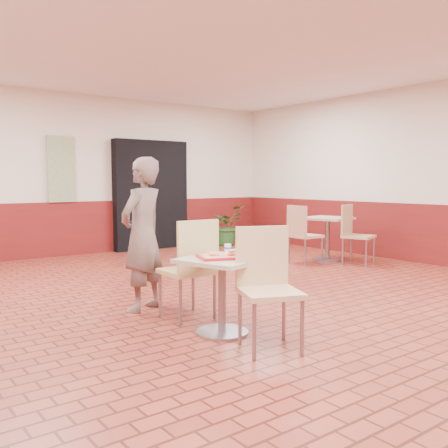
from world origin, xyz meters
TOP-DOWN VIEW (x-y plane):
  - room_shell at (0.00, 0.00)m, footprint 8.01×10.01m
  - wainscot_band at (0.00, 0.00)m, footprint 8.00×10.00m
  - corridor_doorway at (1.20, 4.88)m, footprint 1.60×0.22m
  - promo_poster at (-0.60, 4.94)m, footprint 0.50×0.03m
  - main_table at (-1.06, -0.55)m, footprint 0.66×0.66m
  - chair_main_front at (-0.97, -1.05)m, footprint 0.61×0.61m
  - chair_main_back at (-1.02, 0.01)m, footprint 0.47×0.47m
  - customer at (-1.23, 0.64)m, footprint 0.71×0.61m
  - serving_tray at (-1.06, -0.55)m, footprint 0.42×0.33m
  - ring_donut at (-1.12, -0.51)m, footprint 0.13×0.13m
  - long_john_donut at (-0.98, -0.61)m, footprint 0.17×0.12m
  - paper_cup at (-0.93, -0.46)m, footprint 0.07×0.07m
  - second_table at (2.95, 1.72)m, footprint 0.72×0.72m
  - chair_second_left at (2.30, 1.71)m, footprint 0.47×0.47m
  - chair_second_front at (2.98, 1.18)m, footprint 0.58×0.58m
  - potted_plant at (2.75, 4.40)m, footprint 0.94×0.87m

SIDE VIEW (x-z plane):
  - potted_plant at x=2.75m, z-range 0.00..0.86m
  - main_table at x=-1.06m, z-range 0.12..0.82m
  - wainscot_band at x=0.00m, z-range 0.00..1.00m
  - second_table at x=2.95m, z-range 0.13..0.89m
  - chair_second_left at x=2.30m, z-range 0.06..1.04m
  - chair_second_front at x=2.98m, z-range 0.06..1.05m
  - chair_main_front at x=-0.97m, z-range 0.06..1.07m
  - chair_main_back at x=-1.02m, z-range 0.06..1.07m
  - serving_tray at x=-1.06m, z-range 0.70..0.72m
  - ring_donut at x=-1.12m, z-range 0.72..0.76m
  - long_john_donut at x=-0.98m, z-range 0.72..0.77m
  - paper_cup at x=-0.93m, z-range 0.73..0.81m
  - customer at x=-1.23m, z-range 0.00..1.64m
  - corridor_doorway at x=1.20m, z-range 0.00..2.20m
  - room_shell at x=0.00m, z-range 0.00..3.00m
  - promo_poster at x=-0.60m, z-range 1.00..2.20m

